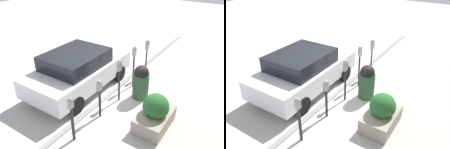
# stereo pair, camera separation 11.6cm
# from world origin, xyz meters

# --- Properties ---
(ground_plane) EXTENTS (40.00, 40.00, 0.00)m
(ground_plane) POSITION_xyz_m (0.00, 0.00, 0.00)
(ground_plane) COLOR beige
(curb_strip) EXTENTS (15.36, 0.16, 0.04)m
(curb_strip) POSITION_xyz_m (0.00, 0.08, 0.02)
(curb_strip) COLOR gray
(curb_strip) RESTS_ON ground_plane
(parking_meter_nearest) EXTENTS (0.16, 0.13, 1.38)m
(parking_meter_nearest) POSITION_xyz_m (-2.23, -0.36, 0.86)
(parking_meter_nearest) COLOR #232326
(parking_meter_nearest) RESTS_ON ground_plane
(parking_meter_second) EXTENTS (0.18, 0.15, 1.29)m
(parking_meter_second) POSITION_xyz_m (-1.04, -0.36, 0.87)
(parking_meter_second) COLOR #232326
(parking_meter_second) RESTS_ON ground_plane
(parking_meter_middle) EXTENTS (0.19, 0.16, 1.55)m
(parking_meter_middle) POSITION_xyz_m (0.02, -0.38, 1.12)
(parking_meter_middle) COLOR #232326
(parking_meter_middle) RESTS_ON ground_plane
(parking_meter_fourth) EXTENTS (0.15, 0.13, 1.63)m
(parking_meter_fourth) POSITION_xyz_m (1.11, -0.32, 1.11)
(parking_meter_fourth) COLOR #232326
(parking_meter_fourth) RESTS_ON ground_plane
(parking_meter_farthest) EXTENTS (0.19, 0.17, 1.54)m
(parking_meter_farthest) POSITION_xyz_m (2.18, -0.32, 1.16)
(parking_meter_farthest) COLOR #232326
(parking_meter_farthest) RESTS_ON ground_plane
(planter_box) EXTENTS (1.36, 0.83, 1.08)m
(planter_box) POSITION_xyz_m (-0.52, -1.94, 0.44)
(planter_box) COLOR #A39989
(planter_box) RESTS_ON ground_plane
(parked_car_front) EXTENTS (4.14, 2.03, 1.50)m
(parked_car_front) POSITION_xyz_m (-0.12, 1.27, 0.78)
(parked_car_front) COLOR silver
(parked_car_front) RESTS_ON ground_plane
(trash_bin) EXTENTS (0.56, 0.56, 1.23)m
(trash_bin) POSITION_xyz_m (0.59, -0.90, 0.62)
(trash_bin) COLOR #2D5133
(trash_bin) RESTS_ON ground_plane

